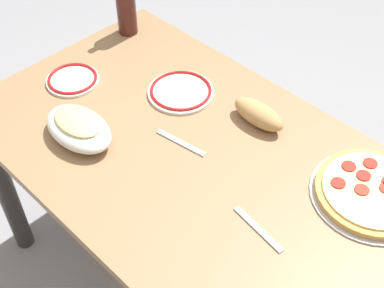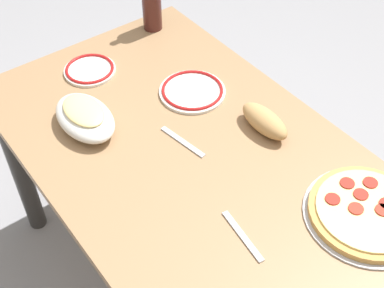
# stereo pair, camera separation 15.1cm
# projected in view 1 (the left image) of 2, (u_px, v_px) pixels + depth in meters

# --- Properties ---
(ground_plane) EXTENTS (8.00, 8.00, 0.00)m
(ground_plane) POSITION_uv_depth(u_px,v_px,m) (192.00, 281.00, 2.05)
(ground_plane) COLOR gray
(ground_plane) RESTS_ON ground
(dining_table) EXTENTS (1.36, 0.82, 0.73)m
(dining_table) POSITION_uv_depth(u_px,v_px,m) (192.00, 179.00, 1.62)
(dining_table) COLOR #93704C
(dining_table) RESTS_ON ground
(pepperoni_pizza) EXTENTS (0.33, 0.33, 0.03)m
(pepperoni_pizza) POSITION_uv_depth(u_px,v_px,m) (372.00, 192.00, 1.41)
(pepperoni_pizza) COLOR #B7B7BC
(pepperoni_pizza) RESTS_ON dining_table
(baked_pasta_dish) EXTENTS (0.24, 0.15, 0.08)m
(baked_pasta_dish) POSITION_uv_depth(u_px,v_px,m) (78.00, 127.00, 1.54)
(baked_pasta_dish) COLOR white
(baked_pasta_dish) RESTS_ON dining_table
(wine_bottle) EXTENTS (0.07, 0.07, 0.31)m
(wine_bottle) POSITION_uv_depth(u_px,v_px,m) (126.00, 2.00, 1.87)
(wine_bottle) COLOR #471E19
(wine_bottle) RESTS_ON dining_table
(side_plate_near) EXTENTS (0.21, 0.21, 0.02)m
(side_plate_near) POSITION_uv_depth(u_px,v_px,m) (181.00, 91.00, 1.70)
(side_plate_near) COLOR white
(side_plate_near) RESTS_ON dining_table
(side_plate_far) EXTENTS (0.17, 0.17, 0.02)m
(side_plate_far) POSITION_uv_depth(u_px,v_px,m) (73.00, 79.00, 1.75)
(side_plate_far) COLOR white
(side_plate_far) RESTS_ON dining_table
(bread_loaf) EXTENTS (0.18, 0.07, 0.07)m
(bread_loaf) POSITION_uv_depth(u_px,v_px,m) (259.00, 114.00, 1.59)
(bread_loaf) COLOR tan
(bread_loaf) RESTS_ON dining_table
(fork_left) EXTENTS (0.17, 0.04, 0.00)m
(fork_left) POSITION_uv_depth(u_px,v_px,m) (258.00, 229.00, 1.34)
(fork_left) COLOR #B7B7BC
(fork_left) RESTS_ON dining_table
(fork_right) EXTENTS (0.17, 0.04, 0.00)m
(fork_right) POSITION_uv_depth(u_px,v_px,m) (181.00, 143.00, 1.55)
(fork_right) COLOR #B7B7BC
(fork_right) RESTS_ON dining_table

